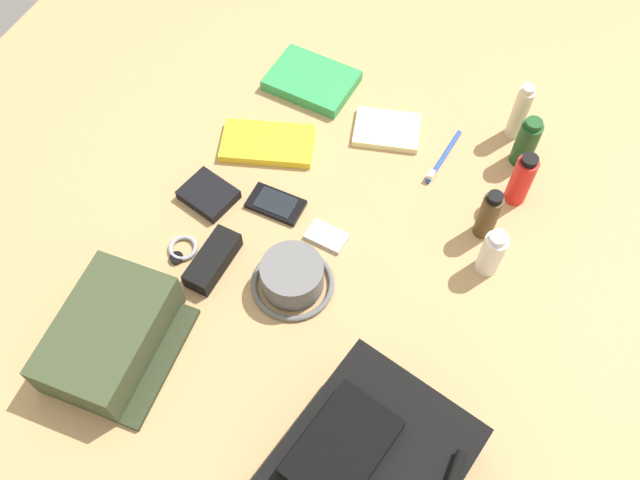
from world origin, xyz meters
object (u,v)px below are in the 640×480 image
at_px(travel_guidebook, 268,144).
at_px(wallet, 208,195).
at_px(backpack, 366,470).
at_px(cologne_bottle, 489,215).
at_px(lotion_bottle, 520,112).
at_px(toothbrush, 442,159).
at_px(notepad, 387,130).
at_px(shampoo_bottle, 526,142).
at_px(sunscreen_spray, 522,179).
at_px(media_player, 326,236).
at_px(toiletry_pouch, 111,336).
at_px(paperback_novel, 312,81).
at_px(sunglasses_case, 213,260).
at_px(wristwatch, 182,249).
at_px(bucket_hat, 292,277).
at_px(cell_phone, 276,204).
at_px(toothpaste_tube, 492,253).

bearing_deg(travel_guidebook, wallet, -15.58).
xyz_separation_m(backpack, cologne_bottle, (-0.57, 0.03, -0.00)).
bearing_deg(lotion_bottle, backpack, -0.91).
xyz_separation_m(toothbrush, notepad, (-0.03, -0.14, 0.00)).
bearing_deg(shampoo_bottle, travel_guidebook, -69.20).
height_order(sunscreen_spray, media_player, sunscreen_spray).
bearing_deg(toothbrush, toiletry_pouch, -31.44).
distance_m(toiletry_pouch, notepad, 0.76).
bearing_deg(paperback_novel, backpack, 30.61).
xyz_separation_m(toothbrush, sunglasses_case, (0.45, -0.33, 0.01)).
xyz_separation_m(backpack, notepad, (-0.74, -0.25, -0.06)).
height_order(lotion_bottle, travel_guidebook, lotion_bottle).
distance_m(shampoo_bottle, sunscreen_spray, 0.11).
height_order(media_player, sunglasses_case, sunglasses_case).
bearing_deg(notepad, sunscreen_spray, 64.32).
relative_size(shampoo_bottle, travel_guidebook, 0.55).
bearing_deg(backpack, wristwatch, -116.94).
xyz_separation_m(shampoo_bottle, cologne_bottle, (0.22, -0.02, 0.00)).
bearing_deg(sunglasses_case, lotion_bottle, 145.18).
xyz_separation_m(lotion_bottle, toothbrush, (0.14, -0.12, -0.07)).
xyz_separation_m(backpack, toiletry_pouch, (-0.03, -0.52, -0.02)).
relative_size(bucket_hat, wallet, 1.53).
bearing_deg(backpack, sunglasses_case, -120.57).
bearing_deg(sunscreen_spray, travel_guidebook, -80.08).
bearing_deg(wristwatch, media_player, 121.06).
bearing_deg(sunglasses_case, paperback_novel, -174.07).
xyz_separation_m(sunscreen_spray, cologne_bottle, (0.11, -0.04, -0.00)).
xyz_separation_m(backpack, paperback_novel, (-0.80, -0.47, -0.05)).
bearing_deg(toiletry_pouch, bucket_hat, 136.00).
height_order(lotion_bottle, cell_phone, lotion_bottle).
bearing_deg(backpack, toothbrush, -171.39).
height_order(toothbrush, notepad, toothbrush).
bearing_deg(shampoo_bottle, wallet, -56.66).
relative_size(backpack, toothpaste_tube, 3.15).
distance_m(travel_guidebook, cell_phone, 0.17).
xyz_separation_m(toiletry_pouch, wallet, (-0.37, -0.01, -0.03)).
xyz_separation_m(wristwatch, wallet, (-0.14, -0.02, 0.01)).
height_order(backpack, shampoo_bottle, backpack).
distance_m(bucket_hat, notepad, 0.45).
relative_size(cell_phone, wristwatch, 1.69).
relative_size(toothbrush, notepad, 1.12).
bearing_deg(toothpaste_tube, shampoo_bottle, -177.08).
bearing_deg(paperback_novel, sunglasses_case, 3.32).
distance_m(wristwatch, notepad, 0.54).
height_order(wristwatch, sunglasses_case, sunglasses_case).
xyz_separation_m(backpack, wristwatch, (-0.26, -0.52, -0.06)).
distance_m(lotion_bottle, cologne_bottle, 0.29).
distance_m(lotion_bottle, sunglasses_case, 0.75).
xyz_separation_m(bucket_hat, notepad, (-0.45, 0.02, -0.02)).
bearing_deg(wallet, bucket_hat, 79.42).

